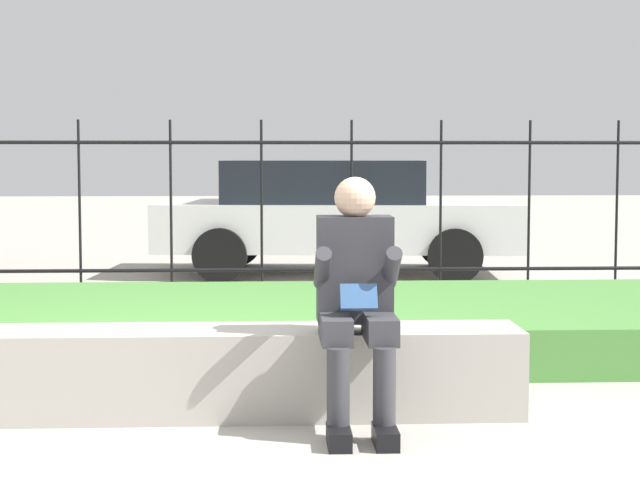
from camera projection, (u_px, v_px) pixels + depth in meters
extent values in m
plane|color=#A8A399|center=(181.00, 415.00, 5.62)|extent=(60.00, 60.00, 0.00)
cube|color=#ADA89E|center=(231.00, 372.00, 5.62)|extent=(3.05, 0.48, 0.46)
cube|color=gray|center=(231.00, 407.00, 5.63)|extent=(2.93, 0.45, 0.08)
cube|color=black|center=(339.00, 437.00, 5.02)|extent=(0.11, 0.26, 0.09)
cylinder|color=#38383D|center=(338.00, 386.00, 5.06)|extent=(0.11, 0.11, 0.37)
cube|color=#38383D|center=(335.00, 328.00, 5.25)|extent=(0.15, 0.42, 0.13)
cube|color=black|center=(386.00, 437.00, 5.03)|extent=(0.11, 0.26, 0.09)
cylinder|color=#38383D|center=(384.00, 386.00, 5.07)|extent=(0.11, 0.11, 0.37)
cube|color=#38383D|center=(380.00, 328.00, 5.26)|extent=(0.15, 0.42, 0.13)
cube|color=#333338|center=(354.00, 269.00, 5.44)|extent=(0.38, 0.24, 0.54)
sphere|color=#DBB293|center=(355.00, 198.00, 5.39)|extent=(0.21, 0.21, 0.21)
cylinder|color=#333338|center=(323.00, 268.00, 5.27)|extent=(0.08, 0.29, 0.24)
cylinder|color=#333338|center=(391.00, 268.00, 5.29)|extent=(0.08, 0.29, 0.24)
cube|color=#335689|center=(359.00, 297.00, 5.19)|extent=(0.18, 0.09, 0.13)
cube|color=#4C893D|center=(203.00, 325.00, 7.58)|extent=(10.07, 2.56, 0.32)
cylinder|color=black|center=(217.00, 270.00, 9.58)|extent=(8.07, 0.03, 0.03)
cylinder|color=black|center=(216.00, 142.00, 9.49)|extent=(8.07, 0.03, 0.03)
cylinder|color=black|center=(80.00, 214.00, 9.48)|extent=(0.02, 0.02, 1.68)
cylinder|color=black|center=(171.00, 214.00, 9.52)|extent=(0.02, 0.02, 1.68)
cylinder|color=black|center=(262.00, 214.00, 9.56)|extent=(0.02, 0.02, 1.68)
cylinder|color=black|center=(351.00, 214.00, 9.59)|extent=(0.02, 0.02, 1.68)
cylinder|color=black|center=(441.00, 214.00, 9.63)|extent=(0.02, 0.02, 1.68)
cylinder|color=black|center=(529.00, 213.00, 9.67)|extent=(0.02, 0.02, 1.68)
cylinder|color=black|center=(617.00, 213.00, 9.71)|extent=(0.02, 0.02, 1.68)
cube|color=silver|center=(338.00, 225.00, 12.29)|extent=(4.19, 2.11, 0.53)
cube|color=black|center=(324.00, 181.00, 12.25)|extent=(2.35, 1.75, 0.48)
cylinder|color=black|center=(455.00, 256.00, 11.39)|extent=(0.60, 0.25, 0.59)
cylinder|color=black|center=(441.00, 242.00, 13.15)|extent=(0.60, 0.25, 0.59)
cylinder|color=black|center=(220.00, 255.00, 11.47)|extent=(0.60, 0.25, 0.59)
cylinder|color=black|center=(238.00, 242.00, 13.23)|extent=(0.60, 0.25, 0.59)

